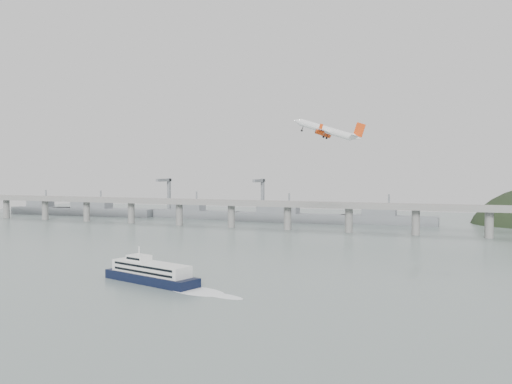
% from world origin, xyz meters
% --- Properties ---
extents(ground, '(900.00, 900.00, 0.00)m').
position_xyz_m(ground, '(0.00, 0.00, 0.00)').
color(ground, slate).
rests_on(ground, ground).
extents(bridge, '(800.00, 22.00, 23.90)m').
position_xyz_m(bridge, '(-1.15, 200.00, 17.65)').
color(bridge, gray).
rests_on(bridge, ground).
extents(distant_fleet, '(453.00, 60.90, 40.00)m').
position_xyz_m(distant_fleet, '(-155.36, 265.08, 6.22)').
color(distant_fleet, slate).
rests_on(distant_fleet, ground).
extents(ferry, '(76.64, 30.17, 14.80)m').
position_xyz_m(ferry, '(-17.79, -20.62, 4.01)').
color(ferry, black).
rests_on(ferry, ground).
extents(airliner, '(41.68, 37.59, 15.51)m').
position_xyz_m(airliner, '(34.08, 74.96, 69.57)').
color(airliner, white).
rests_on(airliner, ground).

